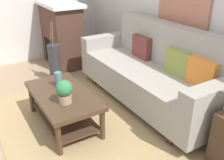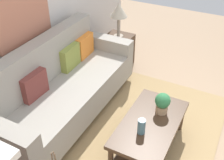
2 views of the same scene
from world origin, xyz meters
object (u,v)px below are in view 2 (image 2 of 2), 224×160
(couch, at_px, (63,88))
(potted_plant_tabletop, at_px, (162,103))
(throw_pillow_maroon, at_px, (34,85))
(coffee_table, at_px, (150,129))
(side_table, at_px, (118,51))
(table_lamp, at_px, (119,12))
(throw_pillow_olive, at_px, (70,57))
(tabletop_vase, at_px, (141,126))
(framed_painting, at_px, (22,8))
(throw_pillow_orange, at_px, (84,46))

(couch, relative_size, potted_plant_tabletop, 9.00)
(throw_pillow_maroon, xyz_separation_m, coffee_table, (0.30, -1.37, -0.37))
(throw_pillow_maroon, height_order, side_table, throw_pillow_maroon)
(table_lamp, bearing_deg, throw_pillow_olive, 169.61)
(potted_plant_tabletop, bearing_deg, tabletop_vase, 168.64)
(coffee_table, bearing_deg, table_lamp, 37.16)
(couch, height_order, throw_pillow_maroon, couch)
(throw_pillow_olive, distance_m, tabletop_vase, 1.49)
(potted_plant_tabletop, bearing_deg, couch, 96.74)
(table_lamp, bearing_deg, potted_plant_tabletop, -137.31)
(coffee_table, bearing_deg, couch, 86.93)
(throw_pillow_olive, bearing_deg, tabletop_vase, -115.41)
(coffee_table, xyz_separation_m, framed_painting, (0.07, 1.72, 1.13))
(couch, distance_m, table_lamp, 1.58)
(tabletop_vase, height_order, side_table, tabletop_vase)
(throw_pillow_maroon, relative_size, table_lamp, 0.63)
(coffee_table, xyz_separation_m, table_lamp, (1.55, 1.17, 0.68))
(throw_pillow_maroon, xyz_separation_m, throw_pillow_olive, (0.74, 0.00, 0.00))
(throw_pillow_olive, xyz_separation_m, table_lamp, (1.11, -0.20, 0.31))
(throw_pillow_orange, bearing_deg, framed_painting, 155.36)
(couch, distance_m, tabletop_vase, 1.25)
(framed_painting, bearing_deg, potted_plant_tabletop, -85.03)
(throw_pillow_olive, height_order, framed_painting, framed_painting)
(table_lamp, distance_m, framed_painting, 1.64)
(throw_pillow_olive, height_order, potted_plant_tabletop, throw_pillow_olive)
(throw_pillow_orange, bearing_deg, couch, -170.47)
(coffee_table, bearing_deg, framed_painting, 87.76)
(framed_painting, bearing_deg, throw_pillow_maroon, -137.47)
(framed_painting, bearing_deg, tabletop_vase, -98.96)
(throw_pillow_maroon, height_order, framed_painting, framed_painting)
(potted_plant_tabletop, xyz_separation_m, table_lamp, (1.32, 1.22, 0.42))
(couch, distance_m, throw_pillow_olive, 0.46)
(tabletop_vase, height_order, framed_painting, framed_painting)
(throw_pillow_olive, relative_size, throw_pillow_orange, 1.00)
(couch, height_order, coffee_table, couch)
(framed_painting, bearing_deg, side_table, -20.20)
(tabletop_vase, relative_size, side_table, 0.32)
(couch, distance_m, throw_pillow_orange, 0.79)
(couch, xyz_separation_m, throw_pillow_olive, (0.37, 0.12, 0.25))
(potted_plant_tabletop, bearing_deg, side_table, 42.69)
(coffee_table, bearing_deg, throw_pillow_olive, 72.29)
(throw_pillow_olive, bearing_deg, coffee_table, -107.71)
(throw_pillow_maroon, relative_size, coffee_table, 0.33)
(throw_pillow_maroon, distance_m, throw_pillow_orange, 1.12)
(tabletop_vase, distance_m, side_table, 2.10)
(table_lamp, bearing_deg, framed_painting, 159.80)
(tabletop_vase, xyz_separation_m, side_table, (1.74, 1.14, -0.24))
(couch, xyz_separation_m, throw_pillow_orange, (0.74, 0.12, 0.25))
(couch, distance_m, framed_painting, 1.11)
(throw_pillow_olive, bearing_deg, table_lamp, -10.39)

